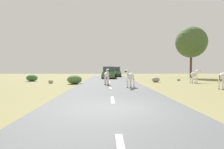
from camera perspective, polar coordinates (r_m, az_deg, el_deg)
The scene contains 15 objects.
ground_plane at distance 7.74m, azimuth 1.31°, elevation -10.13°, with size 90.00×90.00×0.00m, color olive.
road at distance 7.73m, azimuth 0.61°, elevation -9.95°, with size 6.00×64.00×0.05m, color #56595B.
lane_markings at distance 6.75m, azimuth 0.92°, elevation -11.47°, with size 0.16×56.00×0.01m.
zebra_0 at distance 17.91m, azimuth -1.53°, elevation -0.12°, with size 0.56×1.62×1.53m.
zebra_1 at distance 15.57m, azimuth 5.35°, elevation -0.54°, with size 1.02×1.43×1.49m.
zebra_3 at distance 22.56m, azimuth 22.87°, elevation -0.03°, with size 1.48×0.91×1.49m.
car_0 at distance 35.11m, azimuth 0.94°, elevation 0.73°, with size 2.09×4.37×1.74m.
car_1 at distance 29.19m, azimuth -0.82°, elevation 0.47°, with size 2.24×4.45×1.74m.
tree_1 at distance 33.53m, azimuth 22.07°, elevation 8.71°, with size 4.84×4.84×8.06m.
bush_0 at distance 19.88m, azimuth -10.87°, elevation -1.46°, with size 1.46×1.32×0.88m, color #4C7038.
bush_1 at distance 25.35m, azimuth -22.30°, elevation -0.94°, with size 1.31×1.18×0.79m, color #386633.
bush_2 at distance 29.96m, azimuth -10.73°, elevation -0.66°, with size 0.86×0.77×0.52m, color #4C7038.
rock_0 at distance 21.21m, azimuth -17.42°, elevation -1.98°, with size 0.53×0.44×0.38m, color #A89E8C.
rock_1 at distance 22.64m, azimuth 12.63°, elevation -1.45°, with size 0.89×0.75×0.57m, color gray.
rock_2 at distance 25.56m, azimuth 18.85°, elevation -1.46°, with size 0.43×0.35×0.27m, color gray.
Camera 1 is at (-0.37, -7.56, 1.63)m, focal length 31.39 mm.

